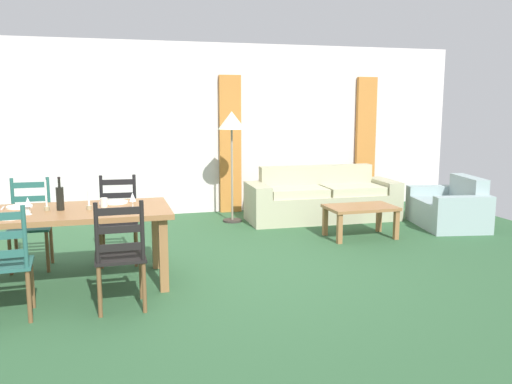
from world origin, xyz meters
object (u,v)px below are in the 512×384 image
at_px(wine_glass_near_right, 133,198).
at_px(standing_lamp, 232,127).
at_px(couch, 321,200).
at_px(dining_table, 68,219).
at_px(coffee_cup_secondary, 26,209).
at_px(dining_chair_far_left, 31,224).
at_px(coffee_cup_primary, 104,203).
at_px(coffee_table, 361,211).
at_px(dining_chair_far_right, 119,220).
at_px(wine_glass_near_left, 28,203).
at_px(armchair_upholstered, 452,209).
at_px(wine_bottle, 60,198).
at_px(dining_chair_near_right, 120,256).
at_px(dining_chair_near_left, 4,263).

bearing_deg(wine_glass_near_right, standing_lamp, 58.44).
relative_size(couch, standing_lamp, 1.40).
relative_size(dining_table, coffee_cup_secondary, 21.11).
height_order(dining_chair_far_left, coffee_cup_primary, dining_chair_far_left).
distance_m(dining_chair_far_left, coffee_cup_secondary, 0.92).
bearing_deg(coffee_table, coffee_cup_primary, -163.42).
relative_size(dining_table, coffee_table, 2.11).
bearing_deg(coffee_cup_secondary, dining_chair_far_left, 95.74).
bearing_deg(dining_table, standing_lamp, 48.19).
relative_size(dining_chair_far_right, standing_lamp, 0.59).
height_order(coffee_cup_primary, standing_lamp, standing_lamp).
height_order(coffee_cup_primary, coffee_table, coffee_cup_primary).
height_order(wine_glass_near_left, coffee_table, wine_glass_near_left).
relative_size(coffee_cup_secondary, coffee_table, 0.10).
bearing_deg(armchair_upholstered, standing_lamp, 158.60).
distance_m(wine_glass_near_left, armchair_upholstered, 5.66).
height_order(wine_bottle, coffee_cup_primary, wine_bottle).
xyz_separation_m(coffee_table, standing_lamp, (-1.40, 1.40, 1.06)).
distance_m(coffee_cup_primary, coffee_cup_secondary, 0.70).
bearing_deg(armchair_upholstered, coffee_table, -171.37).
bearing_deg(wine_glass_near_right, dining_table, 167.96).
height_order(couch, standing_lamp, standing_lamp).
bearing_deg(dining_chair_near_right, armchair_upholstered, 23.23).
bearing_deg(wine_glass_near_right, dining_chair_near_left, -150.45).
relative_size(dining_chair_near_left, couch, 0.42).
bearing_deg(dining_table, dining_chair_far_right, 56.73).
xyz_separation_m(dining_chair_far_right, standing_lamp, (1.69, 1.69, 0.93)).
xyz_separation_m(wine_glass_near_left, standing_lamp, (2.49, 2.55, 0.55)).
bearing_deg(wine_bottle, dining_chair_near_right, -56.02).
bearing_deg(couch, wine_glass_near_left, -148.36).
distance_m(dining_chair_far_right, armchair_upholstered, 4.69).
distance_m(wine_glass_near_left, coffee_table, 4.09).
bearing_deg(wine_glass_near_left, coffee_cup_primary, 15.96).
bearing_deg(coffee_table, standing_lamp, 135.04).
height_order(dining_chair_near_left, dining_chair_far_left, same).
height_order(coffee_cup_secondary, standing_lamp, standing_lamp).
bearing_deg(standing_lamp, coffee_cup_primary, -127.76).
xyz_separation_m(dining_chair_near_left, coffee_cup_secondary, (0.11, 0.63, 0.32)).
bearing_deg(dining_chair_near_left, couch, 36.72).
relative_size(dining_chair_far_left, wine_bottle, 3.04).
bearing_deg(coffee_cup_secondary, coffee_table, 15.92).
bearing_deg(armchair_upholstered, coffee_cup_primary, -165.96).
xyz_separation_m(dining_chair_near_right, dining_chair_far_right, (0.03, 1.48, 0.00)).
xyz_separation_m(dining_table, coffee_cup_secondary, (-0.34, -0.09, 0.13)).
relative_size(dining_table, armchair_upholstered, 1.48).
bearing_deg(coffee_cup_secondary, standing_lamp, 45.09).
distance_m(coffee_cup_primary, couch, 3.89).
bearing_deg(dining_chair_near_left, dining_chair_near_right, -1.59).
bearing_deg(coffee_cup_primary, wine_glass_near_right, -35.26).
xyz_separation_m(dining_chair_far_left, coffee_cup_primary, (0.76, -0.70, 0.32)).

